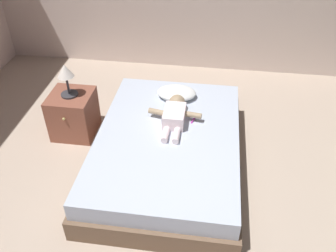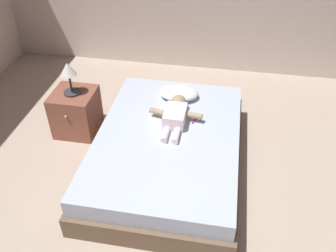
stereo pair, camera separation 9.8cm
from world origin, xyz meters
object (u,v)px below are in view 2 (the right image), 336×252
Objects in this scene: toothbrush at (195,120)px; nightstand at (76,112)px; baby at (176,114)px; bed at (168,150)px; lamp at (68,73)px; pillow at (179,93)px.

toothbrush is 0.25× the size of nightstand.
baby is 0.20m from toothbrush.
bed is 1.17m from nightstand.
baby is (0.04, 0.24, 0.28)m from bed.
lamp reaches higher than bed.
bed is 5.66× the size of lamp.
lamp is at bearing 175.01° from toothbrush.
pillow is at bearing 13.60° from lamp.
toothbrush is (0.22, -0.38, -0.05)m from pillow.
bed is 0.70m from pillow.
nightstand is at bearing -90.00° from lamp.
baby is (0.03, -0.41, 0.02)m from pillow.
lamp is (-1.11, -0.27, 0.29)m from pillow.
toothbrush is at bearing -4.99° from lamp.
pillow reaches higher than toothbrush.
baby reaches higher than nightstand.
nightstand is (-1.11, -0.27, -0.21)m from pillow.
nightstand is at bearing 172.98° from baby.
baby is 5.16× the size of toothbrush.
pillow reaches higher than bed.
baby is at bearing -85.31° from pillow.
bed is 1.30m from lamp.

